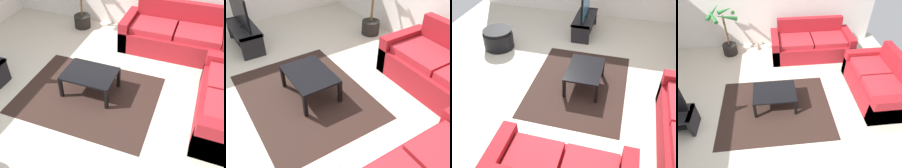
% 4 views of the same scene
% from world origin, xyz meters
% --- Properties ---
extents(ground_plane, '(6.60, 6.60, 0.00)m').
position_xyz_m(ground_plane, '(0.00, 0.00, 0.00)').
color(ground_plane, beige).
extents(couch_main, '(2.08, 0.90, 0.90)m').
position_xyz_m(couch_main, '(1.18, 2.28, 0.30)').
color(couch_main, maroon).
rests_on(couch_main, ground).
extents(coffee_table, '(0.83, 0.60, 0.38)m').
position_xyz_m(coffee_table, '(0.13, 0.53, 0.33)').
color(coffee_table, black).
rests_on(coffee_table, ground).
extents(area_rug, '(2.20, 1.70, 0.01)m').
position_xyz_m(area_rug, '(0.13, 0.43, 0.00)').
color(area_rug, black).
rests_on(area_rug, ground).
extents(potted_palm, '(0.78, 0.78, 1.27)m').
position_xyz_m(potted_palm, '(-0.99, 2.55, 0.52)').
color(potted_palm, black).
rests_on(potted_palm, ground).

